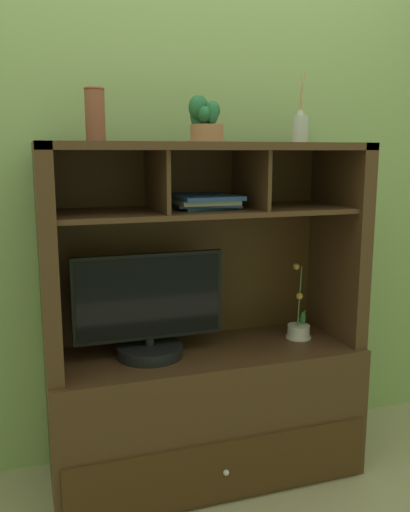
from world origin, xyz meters
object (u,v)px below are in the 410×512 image
object	(u,v)px
diffuser_bottle	(300,128)
ceramic_vase	(95,115)
tv_monitor	(149,314)
potted_succulent	(205,122)
media_console	(204,375)
potted_orchid	(298,328)
magazine_stack_left	(204,201)

from	to	relation	value
diffuser_bottle	ceramic_vase	bearing A→B (deg)	179.79
tv_monitor	diffuser_bottle	size ratio (longest dim) A/B	2.14
potted_succulent	ceramic_vase	world-z (taller)	ceramic_vase
media_console	potted_orchid	world-z (taller)	media_console
potted_orchid	diffuser_bottle	size ratio (longest dim) A/B	1.19
potted_orchid	magazine_stack_left	world-z (taller)	magazine_stack_left
potted_succulent	ceramic_vase	distance (m)	0.42
potted_orchid	diffuser_bottle	xyz separation A→B (m)	(-0.02, 0.01, 0.88)
media_console	magazine_stack_left	distance (m)	0.75
magazine_stack_left	ceramic_vase	xyz separation A→B (m)	(-0.43, -0.01, 0.33)
diffuser_bottle	ceramic_vase	size ratio (longest dim) A/B	1.45
tv_monitor	potted_orchid	world-z (taller)	tv_monitor
magazine_stack_left	potted_succulent	world-z (taller)	potted_succulent
potted_orchid	potted_succulent	bearing A→B (deg)	-177.09
ceramic_vase	magazine_stack_left	bearing A→B (deg)	0.97
media_console	diffuser_bottle	xyz separation A→B (m)	(0.43, 0.00, 1.05)
magazine_stack_left	diffuser_bottle	world-z (taller)	diffuser_bottle
potted_orchid	potted_succulent	world-z (taller)	potted_succulent
diffuser_bottle	media_console	bearing A→B (deg)	-179.45
tv_monitor	magazine_stack_left	size ratio (longest dim) A/B	1.98
media_console	tv_monitor	xyz separation A→B (m)	(-0.24, -0.02, 0.30)
potted_succulent	tv_monitor	bearing A→B (deg)	177.41
potted_succulent	diffuser_bottle	bearing A→B (deg)	4.12
potted_succulent	ceramic_vase	size ratio (longest dim) A/B	0.91
potted_orchid	diffuser_bottle	world-z (taller)	diffuser_bottle
magazine_stack_left	potted_succulent	distance (m)	0.32
ceramic_vase	diffuser_bottle	bearing A→B (deg)	-0.21
media_console	potted_succulent	size ratio (longest dim) A/B	7.93
diffuser_bottle	potted_succulent	bearing A→B (deg)	-175.88
media_console	tv_monitor	bearing A→B (deg)	-176.11
magazine_stack_left	diffuser_bottle	size ratio (longest dim) A/B	1.08
magazine_stack_left	potted_succulent	size ratio (longest dim) A/B	1.71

